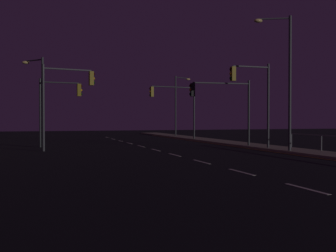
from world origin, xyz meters
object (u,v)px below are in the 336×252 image
Objects in this scene: traffic_light_mid_right at (66,91)px; street_lamp_median at (178,99)px; traffic_light_mid_left at (253,89)px; traffic_light_far_left at (175,100)px; traffic_light_far_right at (222,99)px; traffic_light_far_center at (59,100)px; street_lamp_far_end at (284,71)px; street_lamp_corner at (39,93)px.

street_lamp_median is (14.22, 17.70, 0.51)m from traffic_light_mid_right.
street_lamp_median is (2.13, 21.12, 0.34)m from traffic_light_mid_left.
traffic_light_far_left is at bearing -111.56° from street_lamp_median.
traffic_light_mid_left is 1.19× the size of traffic_light_far_right.
street_lamp_median is at bearing 84.25° from traffic_light_mid_left.
traffic_light_mid_left reaches higher than traffic_light_far_left.
traffic_light_far_center is 0.96× the size of traffic_light_far_left.
street_lamp_far_end reaches higher than street_lamp_median.
street_lamp_corner is 0.80× the size of street_lamp_far_end.
traffic_light_mid_right is 22.71m from street_lamp_median.
traffic_light_far_center is at bearing 149.51° from traffic_light_mid_left.
traffic_light_far_right is at bearing -22.20° from traffic_light_far_center.
traffic_light_far_left is 0.80× the size of street_lamp_corner.
traffic_light_far_center is 20.04m from street_lamp_median.
traffic_light_far_center is 0.77× the size of street_lamp_corner.
street_lamp_far_end is (14.36, -10.11, 1.02)m from street_lamp_corner.
street_lamp_far_end is (12.71, -6.18, 1.13)m from traffic_light_mid_right.
traffic_light_mid_left reaches higher than traffic_light_mid_right.
traffic_light_far_right is 0.58× the size of street_lamp_far_end.
traffic_light_mid_right is at bearing -128.78° from street_lamp_median.
street_lamp_far_end reaches higher than traffic_light_far_left.
traffic_light_far_center is at bearing 157.80° from traffic_light_far_right.
traffic_light_far_left is at bearing 40.79° from traffic_light_mid_right.
traffic_light_far_left is at bearing 95.01° from traffic_light_mid_left.
traffic_light_far_left is 15.78m from street_lamp_far_end.
street_lamp_corner is at bearing 112.87° from traffic_light_mid_right.
street_lamp_corner is (-13.75, 7.35, -0.06)m from traffic_light_mid_left.
street_lamp_median reaches higher than traffic_light_far_left.
street_lamp_median is at bearing 51.22° from traffic_light_mid_right.
traffic_light_mid_left is at bearing -15.79° from traffic_light_mid_right.
traffic_light_mid_left is 12.93m from traffic_light_far_left.
traffic_light_mid_left is 1.13× the size of traffic_light_far_center.
traffic_light_far_center is at bearing 93.51° from traffic_light_mid_right.
street_lamp_far_end is (-1.51, -23.88, 0.62)m from street_lamp_median.
traffic_light_far_right is 10.24m from traffic_light_far_left.
traffic_light_mid_right is at bearing -86.49° from traffic_light_far_center.
traffic_light_mid_left is 2.88m from traffic_light_far_right.
street_lamp_corner reaches higher than traffic_light_mid_right.
street_lamp_far_end reaches higher than traffic_light_far_right.
traffic_light_mid_right is 0.85× the size of street_lamp_corner.
traffic_light_far_right is (-1.02, 2.64, -0.52)m from traffic_light_mid_left.
traffic_light_far_left reaches higher than traffic_light_far_right.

